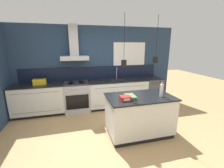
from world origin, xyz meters
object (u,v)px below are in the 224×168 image
(oven_range, at_px, (77,97))
(book_stack, at_px, (130,97))
(yellow_toolbox, at_px, (40,82))
(dishwasher, at_px, (152,91))
(bottle_on_island, at_px, (161,90))
(red_supply_box, at_px, (125,98))

(oven_range, relative_size, book_stack, 2.78)
(book_stack, height_order, yellow_toolbox, yellow_toolbox)
(dishwasher, bearing_deg, book_stack, -131.05)
(oven_range, height_order, bottle_on_island, bottle_on_island)
(bottle_on_island, height_order, book_stack, bottle_on_island)
(oven_range, relative_size, dishwasher, 1.00)
(book_stack, bearing_deg, red_supply_box, -145.06)
(book_stack, bearing_deg, dishwasher, 48.95)
(oven_range, height_order, book_stack, book_stack)
(dishwasher, distance_m, red_supply_box, 2.51)
(red_supply_box, bearing_deg, dishwasher, 47.97)
(dishwasher, height_order, book_stack, book_stack)
(dishwasher, height_order, yellow_toolbox, yellow_toolbox)
(oven_range, relative_size, bottle_on_island, 2.66)
(oven_range, distance_m, bottle_on_island, 2.59)
(oven_range, bearing_deg, yellow_toolbox, 179.75)
(dishwasher, relative_size, red_supply_box, 4.33)
(oven_range, xyz_separation_m, red_supply_box, (0.92, -1.83, 0.50))
(bottle_on_island, distance_m, book_stack, 0.71)
(oven_range, relative_size, red_supply_box, 4.33)
(dishwasher, bearing_deg, oven_range, -179.91)
(oven_range, distance_m, dishwasher, 2.57)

